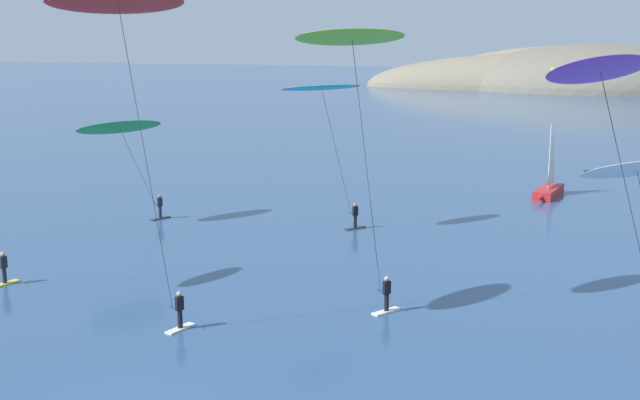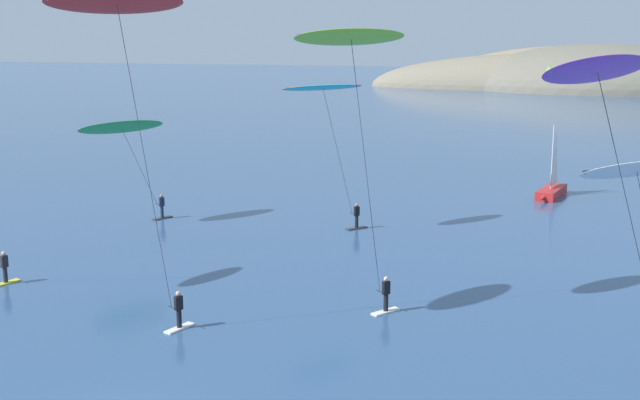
{
  "view_description": "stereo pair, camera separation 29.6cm",
  "coord_description": "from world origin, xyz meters",
  "px_view_note": "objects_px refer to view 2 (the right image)",
  "views": [
    {
      "loc": [
        13.35,
        -20.39,
        12.43
      ],
      "look_at": [
        1.37,
        16.52,
        4.43
      ],
      "focal_mm": 45.0,
      "sensor_mm": 36.0,
      "label": 1
    },
    {
      "loc": [
        13.64,
        -20.3,
        12.43
      ],
      "look_at": [
        1.37,
        16.52,
        4.43
      ],
      "focal_mm": 45.0,
      "sensor_mm": 36.0,
      "label": 2
    }
  ],
  "objects_px": {
    "kitesurfer_green": "(124,132)",
    "kitesurfer_red": "(121,24)",
    "kitesurfer_white": "(639,179)",
    "sailboat_near": "(551,189)",
    "kitesurfer_cyan": "(326,99)",
    "kitesurfer_lime": "(354,58)",
    "kitesurfer_purple": "(604,95)"
  },
  "relations": [
    {
      "from": "kitesurfer_green",
      "to": "kitesurfer_white",
      "type": "relative_size",
      "value": 0.91
    },
    {
      "from": "kitesurfer_green",
      "to": "kitesurfer_white",
      "type": "xyz_separation_m",
      "value": [
        30.9,
        -11.95,
        0.65
      ]
    },
    {
      "from": "kitesurfer_purple",
      "to": "kitesurfer_cyan",
      "type": "bearing_deg",
      "value": 126.5
    },
    {
      "from": "kitesurfer_lime",
      "to": "kitesurfer_green",
      "type": "bearing_deg",
      "value": 146.0
    },
    {
      "from": "kitesurfer_cyan",
      "to": "kitesurfer_green",
      "type": "bearing_deg",
      "value": -172.93
    },
    {
      "from": "kitesurfer_green",
      "to": "kitesurfer_white",
      "type": "distance_m",
      "value": 33.14
    },
    {
      "from": "kitesurfer_purple",
      "to": "kitesurfer_white",
      "type": "relative_size",
      "value": 1.54
    },
    {
      "from": "kitesurfer_green",
      "to": "kitesurfer_white",
      "type": "bearing_deg",
      "value": -21.14
    },
    {
      "from": "sailboat_near",
      "to": "kitesurfer_green",
      "type": "relative_size",
      "value": 0.84
    },
    {
      "from": "kitesurfer_cyan",
      "to": "kitesurfer_white",
      "type": "bearing_deg",
      "value": -37.85
    },
    {
      "from": "kitesurfer_lime",
      "to": "kitesurfer_purple",
      "type": "xyz_separation_m",
      "value": [
        9.8,
        -6.63,
        -0.84
      ]
    },
    {
      "from": "kitesurfer_green",
      "to": "kitesurfer_red",
      "type": "relative_size",
      "value": 0.5
    },
    {
      "from": "kitesurfer_green",
      "to": "kitesurfer_red",
      "type": "xyz_separation_m",
      "value": [
        11.64,
        -18.3,
        6.67
      ]
    },
    {
      "from": "sailboat_near",
      "to": "kitesurfer_green",
      "type": "xyz_separation_m",
      "value": [
        -26.45,
        -18.28,
        5.52
      ]
    },
    {
      "from": "kitesurfer_cyan",
      "to": "kitesurfer_red",
      "type": "bearing_deg",
      "value": -94.99
    },
    {
      "from": "kitesurfer_red",
      "to": "kitesurfer_cyan",
      "type": "bearing_deg",
      "value": 85.01
    },
    {
      "from": "kitesurfer_green",
      "to": "kitesurfer_cyan",
      "type": "bearing_deg",
      "value": 7.07
    },
    {
      "from": "sailboat_near",
      "to": "kitesurfer_white",
      "type": "distance_m",
      "value": 31.17
    },
    {
      "from": "kitesurfer_red",
      "to": "kitesurfer_cyan",
      "type": "height_order",
      "value": "kitesurfer_red"
    },
    {
      "from": "kitesurfer_purple",
      "to": "kitesurfer_green",
      "type": "bearing_deg",
      "value": 145.97
    },
    {
      "from": "sailboat_near",
      "to": "kitesurfer_red",
      "type": "height_order",
      "value": "kitesurfer_red"
    },
    {
      "from": "kitesurfer_green",
      "to": "kitesurfer_purple",
      "type": "bearing_deg",
      "value": -34.03
    },
    {
      "from": "kitesurfer_white",
      "to": "kitesurfer_red",
      "type": "bearing_deg",
      "value": -161.76
    },
    {
      "from": "kitesurfer_green",
      "to": "kitesurfer_lime",
      "type": "bearing_deg",
      "value": -34.0
    },
    {
      "from": "sailboat_near",
      "to": "kitesurfer_cyan",
      "type": "xyz_separation_m",
      "value": [
        -13.06,
        -16.62,
        7.95
      ]
    },
    {
      "from": "kitesurfer_green",
      "to": "kitesurfer_cyan",
      "type": "relative_size",
      "value": 0.74
    },
    {
      "from": "kitesurfer_lime",
      "to": "kitesurfer_purple",
      "type": "relative_size",
      "value": 1.07
    },
    {
      "from": "kitesurfer_red",
      "to": "sailboat_near",
      "type": "bearing_deg",
      "value": 67.97
    },
    {
      "from": "kitesurfer_lime",
      "to": "kitesurfer_white",
      "type": "relative_size",
      "value": 1.65
    },
    {
      "from": "kitesurfer_purple",
      "to": "kitesurfer_lime",
      "type": "bearing_deg",
      "value": 145.91
    },
    {
      "from": "sailboat_near",
      "to": "kitesurfer_cyan",
      "type": "bearing_deg",
      "value": -128.16
    },
    {
      "from": "kitesurfer_cyan",
      "to": "kitesurfer_lime",
      "type": "bearing_deg",
      "value": -67.79
    }
  ]
}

